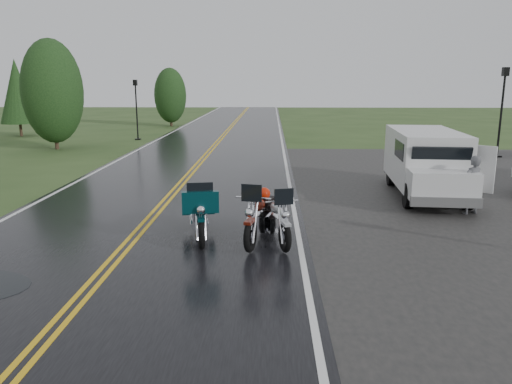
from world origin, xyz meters
TOP-DOWN VIEW (x-y plane):
  - ground at (0.00, 0.00)m, footprint 120.00×120.00m
  - road at (0.00, 10.00)m, footprint 8.00×100.00m
  - motorcycle_red at (2.73, 0.43)m, footprint 1.39×2.52m
  - motorcycle_teal at (1.68, 0.59)m, footprint 1.30×2.54m
  - motorcycle_silver at (3.45, 0.45)m, footprint 1.38×2.37m
  - van_white at (7.06, 4.39)m, footprint 2.42×5.45m
  - person_at_van at (8.57, 3.82)m, footprint 0.69×0.58m
  - lamp_post_far_left at (-5.08, 21.09)m, footprint 0.32×0.32m
  - lamp_post_far_right at (13.91, 14.39)m, footprint 0.36×0.36m
  - tree_left_mid at (-8.28, 16.68)m, footprint 3.13×3.13m
  - tree_left_far at (-4.91, 30.78)m, footprint 2.55×2.55m
  - pine_left_far at (-13.34, 22.97)m, footprint 2.33×2.33m

SIDE VIEW (x-z plane):
  - ground at x=0.00m, z-range 0.00..0.00m
  - road at x=0.00m, z-range 0.00..0.04m
  - motorcycle_silver at x=3.45m, z-range 0.00..1.32m
  - motorcycle_red at x=2.73m, z-range 0.00..1.41m
  - motorcycle_teal at x=1.68m, z-range 0.00..1.43m
  - person_at_van at x=8.57m, z-range 0.00..1.60m
  - van_white at x=7.06m, z-range 0.00..2.08m
  - lamp_post_far_left at x=-5.08m, z-range 0.00..3.68m
  - tree_left_far at x=-4.91m, z-range 0.00..3.93m
  - lamp_post_far_right at x=13.91m, z-range 0.00..4.23m
  - pine_left_far at x=-13.34m, z-range 0.00..4.85m
  - tree_left_mid at x=-8.28m, z-range 0.00..4.89m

